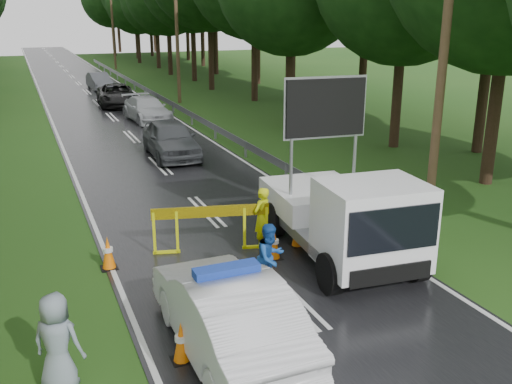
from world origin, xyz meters
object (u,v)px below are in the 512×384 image
queue_car_fourth (99,81)px  police_sedan (227,314)px  barrier (211,217)px  civilian (270,258)px  queue_car_third (117,95)px  officer (262,218)px  queue_car_second (147,109)px  work_truck (345,215)px  queue_car_first (171,139)px

queue_car_fourth → police_sedan: bearing=-98.5°
barrier → civilian: 2.59m
queue_car_third → officer: bearing=-87.5°
police_sedan → queue_car_second: size_ratio=1.01×
barrier → queue_car_fourth: size_ratio=0.72×
queue_car_fourth → queue_car_third: bearing=-94.6°
queue_car_third → queue_car_fourth: size_ratio=1.25×
queue_car_second → queue_car_fourth: (-0.51, 15.21, -0.01)m
work_truck → barrier: work_truck is taller
civilian → queue_car_first: queue_car_first is taller
queue_car_first → queue_car_second: queue_car_first is taller
queue_car_second → queue_car_fourth: queue_car_second is taller
barrier → queue_car_second: 19.14m
officer → queue_car_second: officer is taller
queue_car_fourth → officer: bearing=-95.0°
queue_car_second → queue_car_third: (-0.62, 6.25, 0.03)m
queue_car_third → queue_car_second: bearing=-80.5°
queue_car_second → queue_car_first: bearing=-100.5°
police_sedan → officer: police_sedan is taller
civilian → work_truck: bearing=-2.6°
queue_car_second → queue_car_fourth: size_ratio=1.15×
civilian → queue_car_second: civilian is taller
police_sedan → queue_car_fourth: 38.79m
officer → queue_car_second: size_ratio=0.35×
police_sedan → queue_car_fourth: bearing=-95.1°
civilian → queue_car_third: (1.33, 27.77, -0.07)m
barrier → civilian: (0.52, -2.54, -0.15)m
officer → work_truck: bearing=105.4°
work_truck → officer: (-1.56, 1.51, -0.36)m
queue_car_third → queue_car_first: bearing=-87.2°
police_sedan → barrier: police_sedan is taller
officer → queue_car_third: (0.55, 25.47, -0.11)m
work_truck → barrier: 3.37m
queue_car_fourth → queue_car_first: bearing=-94.7°
police_sedan → queue_car_second: (3.64, 23.45, -0.10)m
work_truck → queue_car_first: work_truck is taller
queue_car_fourth → civilian: bearing=-96.1°
queue_car_second → civilian: bearing=-100.0°
police_sedan → queue_car_fourth: (3.13, 38.66, -0.11)m
queue_car_second → queue_car_fourth: 15.22m
officer → queue_car_second: 19.25m
police_sedan → queue_car_third: police_sedan is taller
queue_car_second → queue_car_third: queue_car_third is taller
civilian → queue_car_first: bearing=64.1°
work_truck → civilian: 2.50m
police_sedan → officer: bearing=-120.7°
civilian → queue_car_second: size_ratio=0.33×
police_sedan → queue_car_first: bearing=-101.1°
officer → queue_car_third: size_ratio=0.32×
police_sedan → barrier: (1.17, 4.48, 0.15)m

